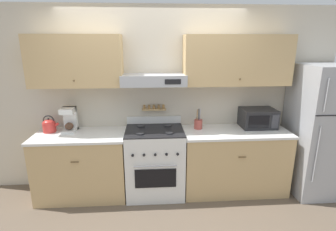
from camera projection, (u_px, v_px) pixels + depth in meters
The scene contains 10 objects.
ground_plane at pixel (156, 205), 3.45m from camera, with size 16.00×16.00×0.00m, color brown.
wall_back at pixel (157, 86), 3.64m from camera, with size 5.20×0.46×2.55m.
counter_left at pixel (83, 165), 3.58m from camera, with size 1.20×0.66×0.89m.
counter_right at pixel (233, 160), 3.72m from camera, with size 1.45×0.66×0.89m.
stove_range at pixel (155, 161), 3.63m from camera, with size 0.78×0.67×1.04m.
refrigerator at pixel (321, 130), 3.61m from camera, with size 0.75×0.78×1.79m.
tea_kettle at pixel (49, 125), 3.52m from camera, with size 0.22×0.17×0.23m.
coffee_maker at pixel (70, 119), 3.55m from camera, with size 0.18×0.24×0.33m.
microwave at pixel (258, 118), 3.72m from camera, with size 0.47×0.37×0.27m.
utensil_crock at pixel (198, 124), 3.66m from camera, with size 0.11×0.11×0.28m.
Camera 1 is at (-0.05, -3.00, 2.07)m, focal length 28.00 mm.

